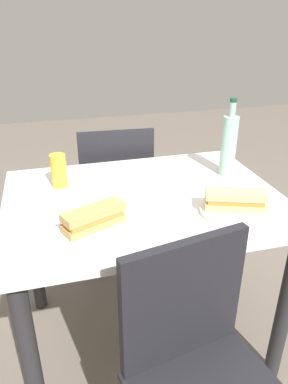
{
  "coord_description": "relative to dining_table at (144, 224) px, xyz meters",
  "views": [
    {
      "loc": [
        -0.33,
        -1.22,
        1.39
      ],
      "look_at": [
        0.0,
        0.0,
        0.77
      ],
      "focal_mm": 34.32,
      "sensor_mm": 36.0,
      "label": 1
    }
  ],
  "objects": [
    {
      "name": "ground_plane",
      "position": [
        0.0,
        0.0,
        -0.62
      ],
      "size": [
        8.0,
        8.0,
        0.0
      ],
      "primitive_type": "plane",
      "color": "#6B6056"
    },
    {
      "name": "dining_table",
      "position": [
        0.0,
        0.0,
        0.0
      ],
      "size": [
        1.06,
        0.79,
        0.75
      ],
      "color": "silver",
      "rests_on": "ground"
    },
    {
      "name": "chair_far",
      "position": [
        -0.01,
        0.59,
        -0.13
      ],
      "size": [
        0.43,
        0.43,
        0.87
      ],
      "color": "black",
      "rests_on": "ground"
    },
    {
      "name": "chair_near",
      "position": [
        0.0,
        -0.59,
        -0.13
      ],
      "size": [
        0.47,
        0.47,
        0.87
      ],
      "color": "black",
      "rests_on": "ground"
    },
    {
      "name": "plate_near",
      "position": [
        -0.22,
        -0.19,
        0.13
      ],
      "size": [
        0.25,
        0.25,
        0.01
      ],
      "primitive_type": "cylinder",
      "color": "white",
      "rests_on": "dining_table"
    },
    {
      "name": "baguette_sandwich_near",
      "position": [
        -0.22,
        -0.19,
        0.17
      ],
      "size": [
        0.22,
        0.15,
        0.07
      ],
      "color": "tan",
      "rests_on": "plate_near"
    },
    {
      "name": "knife_near",
      "position": [
        -0.25,
        -0.15,
        0.14
      ],
      "size": [
        0.17,
        0.07,
        0.01
      ],
      "color": "silver",
      "rests_on": "plate_near"
    },
    {
      "name": "plate_far",
      "position": [
        0.28,
        -0.2,
        0.13
      ],
      "size": [
        0.25,
        0.25,
        0.01
      ],
      "primitive_type": "cylinder",
      "color": "silver",
      "rests_on": "dining_table"
    },
    {
      "name": "baguette_sandwich_far",
      "position": [
        0.28,
        -0.2,
        0.17
      ],
      "size": [
        0.22,
        0.14,
        0.07
      ],
      "color": "#DBB77A",
      "rests_on": "plate_far"
    },
    {
      "name": "knife_far",
      "position": [
        0.29,
        -0.14,
        0.14
      ],
      "size": [
        0.16,
        0.09,
        0.01
      ],
      "color": "silver",
      "rests_on": "plate_far"
    },
    {
      "name": "water_bottle",
      "position": [
        0.4,
        0.12,
        0.26
      ],
      "size": [
        0.07,
        0.07,
        0.33
      ],
      "color": "#99C6B7",
      "rests_on": "dining_table"
    },
    {
      "name": "beer_glass",
      "position": [
        -0.31,
        0.18,
        0.19
      ],
      "size": [
        0.06,
        0.06,
        0.14
      ],
      "primitive_type": "cylinder",
      "color": "gold",
      "rests_on": "dining_table"
    }
  ]
}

